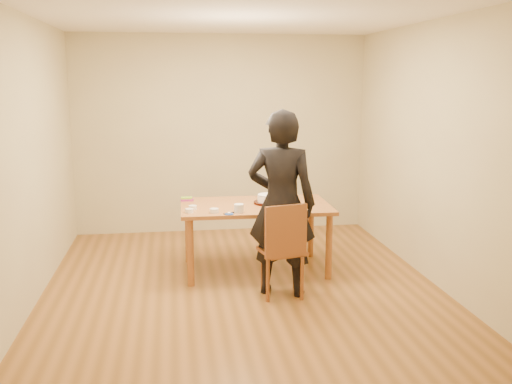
{
  "coord_description": "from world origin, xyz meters",
  "views": [
    {
      "loc": [
        -0.67,
        -5.59,
        2.1
      ],
      "look_at": [
        0.21,
        0.4,
        0.9
      ],
      "focal_mm": 40.0,
      "sensor_mm": 36.0,
      "label": 1
    }
  ],
  "objects": [
    {
      "name": "frosting_dollop",
      "position": [
        -0.12,
        0.03,
        0.77
      ],
      "size": [
        0.04,
        0.04,
        0.02
      ],
      "primitive_type": "ellipsoid",
      "color": "white",
      "rests_on": "frosting_lid"
    },
    {
      "name": "ramekin_yellow",
      "position": [
        -0.48,
        0.31,
        0.77
      ],
      "size": [
        0.09,
        0.09,
        0.04
      ],
      "primitive_type": "cylinder",
      "color": "white",
      "rests_on": "dining_table"
    },
    {
      "name": "cake_plate",
      "position": [
        0.35,
        0.48,
        0.76
      ],
      "size": [
        0.3,
        0.3,
        0.02
      ],
      "primitive_type": "cylinder",
      "color": "red",
      "rests_on": "dining_table"
    },
    {
      "name": "frosting_dome",
      "position": [
        0.35,
        0.48,
        0.86
      ],
      "size": [
        0.21,
        0.21,
        0.03
      ],
      "primitive_type": "ellipsoid",
      "color": "white",
      "rests_on": "cake"
    },
    {
      "name": "cake",
      "position": [
        0.35,
        0.48,
        0.81
      ],
      "size": [
        0.22,
        0.22,
        0.07
      ],
      "primitive_type": "cylinder",
      "color": "white",
      "rests_on": "cake_plate"
    },
    {
      "name": "spatula",
      "position": [
        -0.1,
        0.07,
        0.75
      ],
      "size": [
        0.15,
        0.1,
        0.01
      ],
      "primitive_type": "cube",
      "rotation": [
        0.0,
        0.0,
        0.52
      ],
      "color": "black",
      "rests_on": "dining_table"
    },
    {
      "name": "dining_table",
      "position": [
        0.21,
        0.45,
        0.73
      ],
      "size": [
        1.64,
        0.99,
        0.04
      ],
      "primitive_type": "cube",
      "rotation": [
        0.0,
        0.0,
        -0.02
      ],
      "color": "brown",
      "rests_on": "floor"
    },
    {
      "name": "candy_box_pink",
      "position": [
        -0.52,
        0.75,
        0.76
      ],
      "size": [
        0.15,
        0.08,
        0.02
      ],
      "primitive_type": "cube",
      "rotation": [
        0.0,
        0.0,
        -0.03
      ],
      "color": "#BF2D64",
      "rests_on": "dining_table"
    },
    {
      "name": "dining_chair",
      "position": [
        0.36,
        -0.33,
        0.45
      ],
      "size": [
        0.47,
        0.47,
        0.04
      ],
      "primitive_type": "cube",
      "rotation": [
        0.0,
        0.0,
        0.24
      ],
      "color": "brown",
      "rests_on": "floor"
    },
    {
      "name": "ramekin_green",
      "position": [
        -0.26,
        0.12,
        0.77
      ],
      "size": [
        0.09,
        0.09,
        0.04
      ],
      "primitive_type": "cylinder",
      "color": "white",
      "rests_on": "dining_table"
    },
    {
      "name": "person",
      "position": [
        0.36,
        -0.28,
        0.91
      ],
      "size": [
        0.78,
        0.64,
        1.83
      ],
      "primitive_type": "imported",
      "rotation": [
        0.0,
        0.0,
        2.79
      ],
      "color": "black",
      "rests_on": "floor"
    },
    {
      "name": "frosting_tub",
      "position": [
        -0.01,
        0.09,
        0.79
      ],
      "size": [
        0.1,
        0.1,
        0.09
      ],
      "primitive_type": "cylinder",
      "color": "white",
      "rests_on": "dining_table"
    },
    {
      "name": "frosting_lid",
      "position": [
        -0.12,
        0.03,
        0.75
      ],
      "size": [
        0.09,
        0.09,
        0.01
      ],
      "primitive_type": "cylinder",
      "color": "#193DA4",
      "rests_on": "dining_table"
    },
    {
      "name": "room_shell",
      "position": [
        0.0,
        0.34,
        1.35
      ],
      "size": [
        4.0,
        4.5,
        2.7
      ],
      "color": "brown",
      "rests_on": "ground"
    },
    {
      "name": "ramekin_multi",
      "position": [
        -0.52,
        0.17,
        0.77
      ],
      "size": [
        0.09,
        0.09,
        0.04
      ],
      "primitive_type": "cylinder",
      "color": "white",
      "rests_on": "dining_table"
    },
    {
      "name": "candy_box_green",
      "position": [
        -0.53,
        0.76,
        0.78
      ],
      "size": [
        0.13,
        0.07,
        0.02
      ],
      "primitive_type": "cube",
      "rotation": [
        0.0,
        0.0,
        0.03
      ],
      "color": "green",
      "rests_on": "candy_box_pink"
    }
  ]
}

